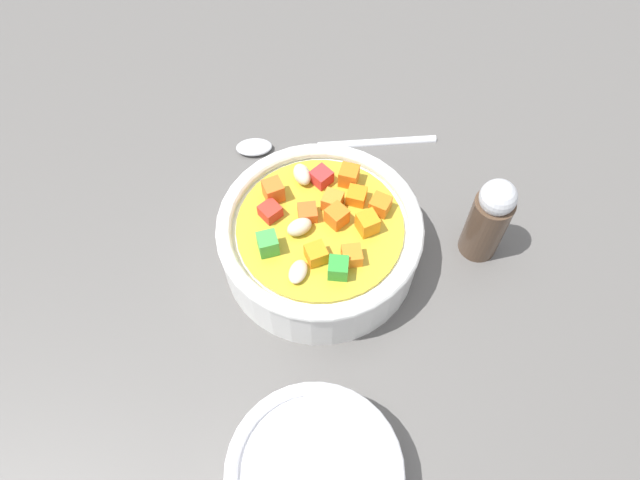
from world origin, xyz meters
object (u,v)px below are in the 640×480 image
side_bowl_small (315,475)px  pepper_shaker (489,219)px  spoon (319,143)px  soup_bowl_main (320,238)px

side_bowl_small → pepper_shaker: size_ratio=1.35×
spoon → side_bowl_small: size_ratio=1.62×
soup_bowl_main → pepper_shaker: 15.12cm
side_bowl_small → spoon: bearing=-18.3°
soup_bowl_main → spoon: bearing=-17.3°
soup_bowl_main → spoon: 13.77cm
soup_bowl_main → spoon: soup_bowl_main is taller
pepper_shaker → spoon: bearing=32.8°
soup_bowl_main → pepper_shaker: bearing=-103.7°
side_bowl_small → soup_bowl_main: bearing=-19.0°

